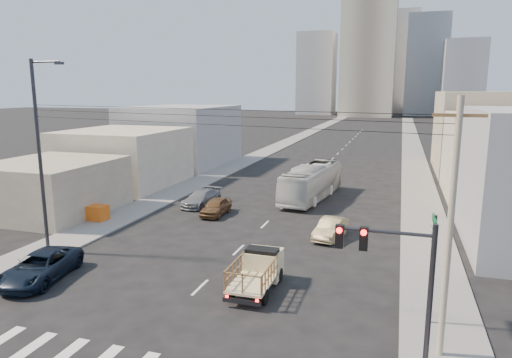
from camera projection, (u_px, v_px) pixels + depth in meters
The scene contains 25 objects.
ground at pixel (183, 304), 22.02m from camera, with size 420.00×420.00×0.00m, color black.
sidewalk_left at pixel (288, 142), 91.00m from camera, with size 3.50×180.00×0.12m, color slate.
sidewalk_right at pixel (412, 146), 84.03m from camera, with size 3.50×180.00×0.12m, color slate.
lane_dashes at pixel (335, 156), 71.62m from camera, with size 0.15×104.00×0.01m.
flatbed_pickup at pixel (257, 269), 23.56m from camera, with size 1.95×4.41×1.90m.
navy_pickup at pixel (41, 267), 24.76m from camera, with size 2.48×5.38×1.50m, color black.
city_bus at pixel (312, 182), 43.26m from camera, with size 2.72×11.62×3.24m, color beige.
sedan_brown at pixel (216, 207), 37.74m from camera, with size 1.64×4.08×1.39m, color brown.
sedan_tan at pixel (331, 228), 31.81m from camera, with size 1.44×4.14×1.36m, color tan.
sedan_grey at pixel (201, 198), 40.73m from camera, with size 1.95×4.79×1.39m, color slate.
traffic_signal at pixel (398, 277), 15.07m from camera, with size 3.23×0.35×6.00m.
green_sign at pixel (433, 244), 19.40m from camera, with size 0.18×1.60×5.00m.
utility_pole at pixel (450, 228), 16.69m from camera, with size 1.80×0.24×10.00m.
streetlamp_left at pixel (41, 152), 27.91m from camera, with size 2.36×0.25×12.00m.
overhead_wires at pixel (191, 116), 21.71m from camera, with size 23.01×5.02×0.72m.
crate_stack at pixel (96, 213), 35.93m from camera, with size 1.80×1.20×1.14m.
bldg_right_far at pixel (489, 133), 56.31m from camera, with size 12.00×16.00×10.00m, color tan.
bldg_left_near at pixel (52, 187), 38.17m from camera, with size 9.00×10.00×4.40m, color tan.
bldg_left_mid at pixel (124, 157), 49.54m from camera, with size 11.00×12.00×6.00m, color #B5AB92.
bldg_left_far at pixel (182, 135), 63.53m from camera, with size 12.00×16.00×8.00m, color #97989A.
high_rise_tower at pixel (369, 38), 176.56m from camera, with size 20.00×20.00×60.00m, color gray.
midrise_ne at pixel (426, 66), 185.98m from camera, with size 16.00×16.00×40.00m, color #989AA0.
midrise_nw at pixel (317, 74), 194.92m from camera, with size 15.00×15.00×34.00m, color #989AA0.
midrise_back at pixel (396, 63), 203.19m from camera, with size 18.00×18.00×44.00m, color #97989A.
midrise_east at pixel (463, 80), 164.86m from camera, with size 14.00×14.00×28.00m, color #989AA0.
Camera 1 is at (9.56, -18.43, 10.16)m, focal length 32.00 mm.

